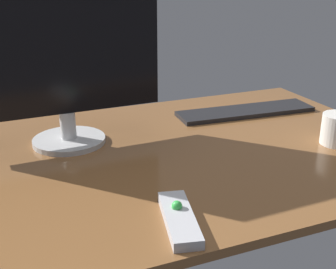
# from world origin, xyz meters

# --- Properties ---
(desk) EXTENTS (1.40, 0.84, 0.02)m
(desk) POSITION_xyz_m (0.00, 0.00, 0.01)
(desk) COLOR brown
(desk) RESTS_ON ground
(monitor) EXTENTS (0.51, 0.19, 0.45)m
(monitor) POSITION_xyz_m (-0.17, 0.16, 0.26)
(monitor) COLOR #BDBDBD
(monitor) RESTS_ON desk
(keyboard) EXTENTS (0.45, 0.14, 0.01)m
(keyboard) POSITION_xyz_m (0.41, 0.20, 0.03)
(keyboard) COLOR black
(keyboard) RESTS_ON desk
(media_remote) EXTENTS (0.09, 0.19, 0.03)m
(media_remote) POSITION_xyz_m (-0.06, -0.32, 0.03)
(media_remote) COLOR #B7B7BC
(media_remote) RESTS_ON desk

